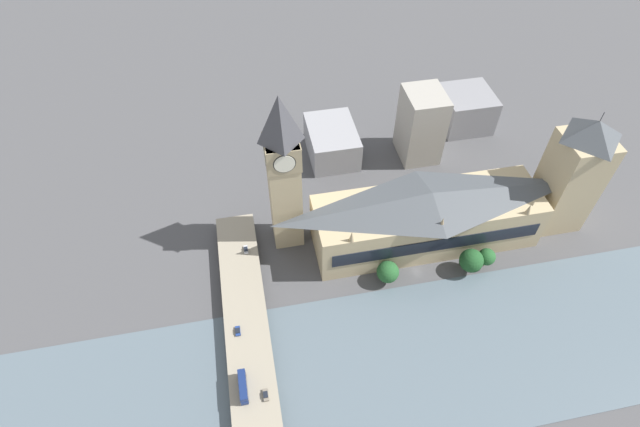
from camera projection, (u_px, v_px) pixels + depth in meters
ground_plane at (417, 272)px, 209.47m from camera, size 600.00×600.00×0.00m
river_water at (448, 352)px, 185.24m from camera, size 62.13×360.00×0.30m
parliament_hall at (427, 217)px, 210.63m from camera, size 28.14×95.66×29.10m
clock_tower at (283, 172)px, 192.65m from camera, size 13.57×13.57×74.79m
victoria_tower at (572, 174)px, 208.47m from camera, size 19.31×19.31×59.83m
road_bridge at (253, 384)px, 172.72m from camera, size 156.27×16.45×5.48m
double_decker_bus_rear at (243, 386)px, 168.57m from camera, size 11.08×2.64×4.71m
car_northbound_lead at (266, 395)px, 168.53m from camera, size 4.24×1.76×1.49m
car_northbound_tail at (246, 249)px, 209.62m from camera, size 4.31×1.77×1.32m
car_southbound_mid at (238, 331)px, 184.49m from camera, size 3.96×1.86×1.28m
city_block_west at (465, 109)px, 267.88m from camera, size 26.26×25.82×19.67m
city_block_center at (421, 125)px, 245.43m from camera, size 21.92×18.47×36.54m
city_block_east at (332, 142)px, 252.64m from camera, size 32.22×23.59×16.27m
tree_embankment_near at (487, 257)px, 206.93m from camera, size 7.27×7.27×9.90m
tree_embankment_mid at (471, 261)px, 204.05m from camera, size 9.86×9.86×12.49m
tree_embankment_far at (388, 272)px, 201.37m from camera, size 9.11×9.11×11.25m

